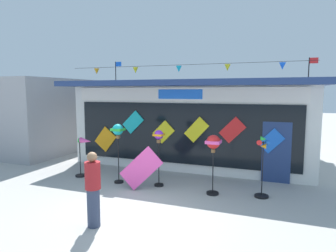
% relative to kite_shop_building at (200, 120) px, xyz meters
% --- Properties ---
extents(ground_plane, '(80.00, 80.00, 0.00)m').
position_rel_kite_shop_building_xyz_m(ground_plane, '(0.19, -6.74, -1.71)').
color(ground_plane, '#ADAAA5').
extents(kite_shop_building, '(9.59, 6.65, 4.43)m').
position_rel_kite_shop_building_xyz_m(kite_shop_building, '(0.00, 0.00, 0.00)').
color(kite_shop_building, silver).
rests_on(kite_shop_building, ground_plane).
extents(wind_spinner_far_left, '(0.72, 0.36, 1.39)m').
position_rel_kite_shop_building_xyz_m(wind_spinner_far_left, '(-2.93, -4.53, -0.77)').
color(wind_spinner_far_left, black).
rests_on(wind_spinner_far_left, ground_plane).
extents(wind_spinner_left, '(0.37, 0.37, 1.94)m').
position_rel_kite_shop_building_xyz_m(wind_spinner_left, '(-1.48, -4.68, -0.12)').
color(wind_spinner_left, black).
rests_on(wind_spinner_left, ground_plane).
extents(wind_spinner_center_left, '(0.30, 0.30, 1.78)m').
position_rel_kite_shop_building_xyz_m(wind_spinner_center_left, '(-0.13, -4.52, -0.33)').
color(wind_spinner_center_left, black).
rests_on(wind_spinner_center_left, ground_plane).
extents(wind_spinner_center_right, '(0.41, 0.41, 1.75)m').
position_rel_kite_shop_building_xyz_m(wind_spinner_center_right, '(1.63, -4.67, -0.31)').
color(wind_spinner_center_right, black).
rests_on(wind_spinner_center_right, ground_plane).
extents(wind_spinner_right, '(0.39, 0.39, 1.75)m').
position_rel_kite_shop_building_xyz_m(wind_spinner_right, '(2.98, -4.44, -0.76)').
color(wind_spinner_right, black).
rests_on(wind_spinner_right, ground_plane).
extents(person_near_camera, '(0.43, 0.48, 1.68)m').
position_rel_kite_shop_building_xyz_m(person_near_camera, '(-0.39, -7.64, -0.82)').
color(person_near_camera, '#333D56').
rests_on(person_near_camera, ground_plane).
extents(display_kite_on_ground, '(1.35, 0.28, 1.35)m').
position_rel_kite_shop_building_xyz_m(display_kite_on_ground, '(-0.47, -5.08, -1.03)').
color(display_kite_on_ground, '#EA4CA3').
rests_on(display_kite_on_ground, ground_plane).
extents(neighbour_building, '(6.31, 9.47, 3.58)m').
position_rel_kite_shop_building_xyz_m(neighbour_building, '(-9.12, 0.72, 0.08)').
color(neighbour_building, '#99999E').
rests_on(neighbour_building, ground_plane).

